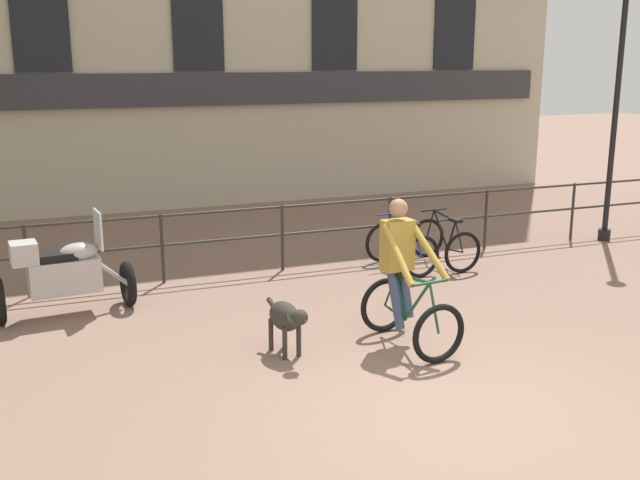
% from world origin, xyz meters
% --- Properties ---
extents(ground_plane, '(60.00, 60.00, 0.00)m').
position_xyz_m(ground_plane, '(0.00, 0.00, 0.00)').
color(ground_plane, '#846656').
extents(canal_railing, '(15.05, 0.05, 1.05)m').
position_xyz_m(canal_railing, '(-0.00, 5.20, 0.71)').
color(canal_railing, '#2D2B28').
rests_on(canal_railing, ground_plane).
extents(cyclist_with_bike, '(0.80, 1.23, 1.70)m').
position_xyz_m(cyclist_with_bike, '(0.33, 1.75, 0.76)').
color(cyclist_with_bike, black).
rests_on(cyclist_with_bike, ground_plane).
extents(dog, '(0.37, 0.86, 0.62)m').
position_xyz_m(dog, '(-1.07, 1.90, 0.44)').
color(dog, '#332D28').
rests_on(dog, ground_plane).
extents(parked_motorcycle, '(1.78, 0.79, 1.35)m').
position_xyz_m(parked_motorcycle, '(-3.32, 4.23, 0.56)').
color(parked_motorcycle, black).
rests_on(parked_motorcycle, ground_plane).
extents(parked_bicycle_near_lamp, '(0.81, 1.19, 0.86)m').
position_xyz_m(parked_bicycle_near_lamp, '(1.76, 4.54, 0.36)').
color(parked_bicycle_near_lamp, black).
rests_on(parked_bicycle_near_lamp, ground_plane).
extents(parked_bicycle_mid_left, '(0.70, 1.14, 0.86)m').
position_xyz_m(parked_bicycle_mid_left, '(2.54, 4.54, 0.36)').
color(parked_bicycle_mid_left, black).
rests_on(parked_bicycle_mid_left, ground_plane).
extents(street_lamp, '(0.28, 0.28, 4.76)m').
position_xyz_m(street_lamp, '(6.15, 4.92, 2.66)').
color(street_lamp, black).
rests_on(street_lamp, ground_plane).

